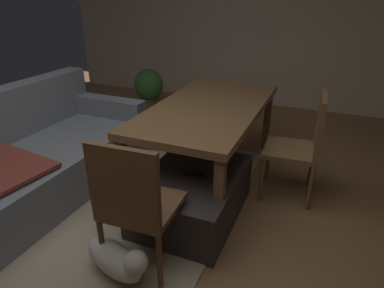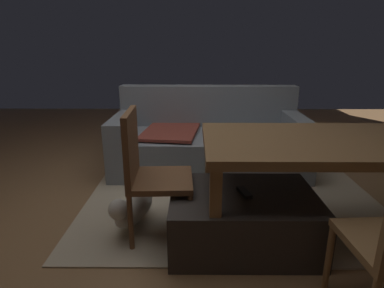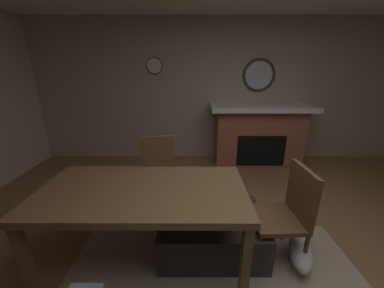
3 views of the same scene
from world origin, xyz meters
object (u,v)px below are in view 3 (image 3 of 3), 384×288
Objects in this scene: wall_clock at (154,66)px; dining_table at (143,196)px; fireplace at (258,135)px; round_wall_mirror at (259,75)px; dining_chair_west at (287,210)px; ottoman_coffee_table at (212,232)px; small_dog at (300,247)px; dining_chair_south at (158,169)px; tv_remote at (212,214)px.

dining_table is at bearing 95.91° from wall_clock.
round_wall_mirror is (0.00, -0.29, 1.05)m from fireplace.
wall_clock is (1.55, -2.52, 1.26)m from dining_chair_west.
ottoman_coffee_table is 0.83m from small_dog.
ottoman_coffee_table is at bearing 64.44° from fireplace.
fireplace is at bearing -126.37° from dining_table.
dining_chair_south is at bearing 45.45° from round_wall_mirror.
dining_chair_south is 1.74m from small_dog.
fireplace is 1.00× the size of dining_table.
dining_chair_west is (-0.67, 0.10, 0.34)m from ottoman_coffee_table.
small_dog is (-1.43, 0.07, -0.50)m from dining_table.
fireplace is 6.12× the size of wall_clock.
dining_table is at bearing 9.18° from ottoman_coffee_table.
tv_remote is at bearing -73.55° from ottoman_coffee_table.
ottoman_coffee_table is 0.79m from dining_table.
ottoman_coffee_table is 0.20m from tv_remote.
tv_remote is 0.55× the size of wall_clock.
dining_chair_south is (0.63, -0.74, 0.34)m from ottoman_coffee_table.
fireplace is at bearing -139.87° from dining_chair_south.
wall_clock reaches higher than round_wall_mirror.
round_wall_mirror is 0.33× the size of dining_table.
wall_clock is (1.91, -0.00, 0.16)m from round_wall_mirror.
round_wall_mirror is 3.16m from dining_table.
fireplace is 1.93× the size of dining_chair_south.
tv_remote reaches higher than small_dog.
ottoman_coffee_table is 6.23× the size of tv_remote.
fireplace is 1.93× the size of dining_chair_west.
ottoman_coffee_table is 1.85× the size of small_dog.
tv_remote is (1.03, 2.41, -1.23)m from round_wall_mirror.
dining_chair_west is (0.36, 2.52, -1.10)m from round_wall_mirror.
wall_clock is (0.26, -1.68, 1.26)m from dining_chair_south.
small_dog is (-1.44, 0.91, -0.36)m from dining_chair_south.
tv_remote is at bearing 64.28° from fireplace.
round_wall_mirror is 1.92m from wall_clock.
dining_chair_south is at bearing -49.65° from ottoman_coffee_table.
small_dog is 3.50m from wall_clock.
round_wall_mirror is 0.60× the size of ottoman_coffee_table.
small_dog is 1.84× the size of wall_clock.
round_wall_mirror is 2.77m from dining_chair_west.
dining_table is 2.77m from wall_clock.
ottoman_coffee_table is at bearing -8.31° from dining_chair_west.
tv_remote is 0.86m from small_dog.
dining_chair_west reaches higher than dining_table.
small_dog is (-0.81, 0.17, -0.03)m from ottoman_coffee_table.
tv_remote is 0.09× the size of dining_table.
ottoman_coffee_table is 3.03m from wall_clock.
fireplace is at bearing -115.56° from ottoman_coffee_table.
wall_clock is (0.26, -2.53, 1.12)m from dining_table.
round_wall_mirror reaches higher than dining_chair_west.
dining_chair_south is at bearing -89.66° from dining_table.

